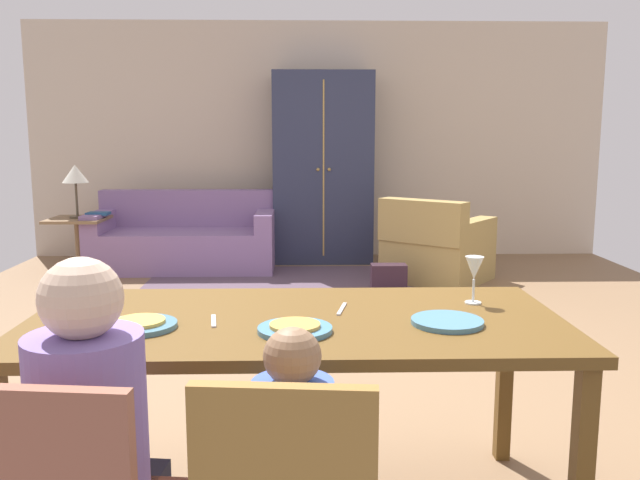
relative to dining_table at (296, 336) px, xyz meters
name	(u,v)px	position (x,y,z in m)	size (l,w,h in m)	color
ground_plane	(328,344)	(0.20, 2.03, -0.70)	(6.66, 6.71, 0.02)	#826245
back_wall	(318,141)	(0.20, 5.44, 0.66)	(6.66, 0.10, 2.70)	beige
dining_table	(296,336)	(0.00, 0.00, 0.00)	(1.92, 0.91, 0.76)	brown
plate_near_man	(140,326)	(-0.53, -0.12, 0.08)	(0.25, 0.25, 0.02)	teal
pizza_near_man	(140,321)	(-0.53, -0.12, 0.09)	(0.17, 0.17, 0.01)	gold
plate_near_child	(295,330)	(0.00, -0.18, 0.08)	(0.25, 0.25, 0.02)	teal
pizza_near_child	(295,325)	(0.00, -0.18, 0.09)	(0.17, 0.17, 0.01)	gold
plate_near_woman	(447,322)	(0.53, -0.10, 0.08)	(0.25, 0.25, 0.02)	teal
wine_glass	(474,270)	(0.69, 0.18, 0.20)	(0.07, 0.07, 0.19)	silver
fork	(214,321)	(-0.29, -0.05, 0.07)	(0.02, 0.15, 0.01)	silver
knife	(342,309)	(0.17, 0.10, 0.07)	(0.01, 0.17, 0.01)	silver
person_man	(97,474)	(-0.52, -0.64, -0.18)	(0.31, 0.41, 1.11)	#30344B
area_rug	(280,285)	(-0.20, 3.78, -0.69)	(2.60, 1.80, 0.01)	#594555
couch	(185,240)	(-1.24, 4.64, -0.39)	(1.91, 0.86, 0.82)	gray
armchair	(436,249)	(1.32, 3.93, -0.37)	(1.20, 1.20, 0.82)	#A5894C
armoire	(323,168)	(0.25, 5.05, 0.36)	(1.10, 0.59, 2.10)	#2C314B
side_table	(79,238)	(-2.27, 4.38, -0.31)	(0.56, 0.56, 0.58)	brown
table_lamp	(75,176)	(-2.27, 4.38, 0.32)	(0.26, 0.26, 0.54)	#4C4130
book_lower	(92,216)	(-2.13, 4.38, -0.10)	(0.22, 0.16, 0.03)	brown
book_upper	(98,214)	(-2.07, 4.39, -0.07)	(0.22, 0.16, 0.03)	#234F7B
handbag	(389,278)	(0.80, 3.48, -0.56)	(0.32, 0.16, 0.26)	#2E1A25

